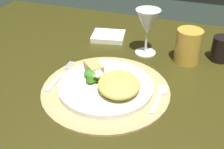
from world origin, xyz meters
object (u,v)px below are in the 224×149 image
object	(u,v)px
dining_table	(120,114)
wine_glass	(147,24)
spoon	(161,93)
amber_tumbler	(188,46)
fork	(59,77)
napkin	(108,36)
dark_tumbler	(221,49)
dinner_plate	(106,86)

from	to	relation	value
dining_table	wine_glass	size ratio (longest dim) A/B	9.50
dining_table	wine_glass	xyz separation A→B (m)	(0.03, 0.16, 0.25)
spoon	amber_tumbler	distance (m)	0.21
wine_glass	fork	bearing A→B (deg)	-129.12
napkin	wine_glass	bearing A→B (deg)	-22.14
spoon	dark_tumbler	world-z (taller)	dark_tumbler
fork	napkin	distance (m)	0.30
napkin	fork	bearing A→B (deg)	-97.21
dinner_plate	amber_tumbler	bearing A→B (deg)	51.63
wine_glass	amber_tumbler	distance (m)	0.14
dining_table	dark_tumbler	distance (m)	0.38
dining_table	dark_tumbler	bearing A→B (deg)	36.64
spoon	dark_tumbler	xyz separation A→B (m)	(0.14, 0.25, 0.03)
fork	wine_glass	size ratio (longest dim) A/B	1.07
dining_table	wine_glass	bearing A→B (deg)	78.01
napkin	amber_tumbler	size ratio (longest dim) A/B	1.09
dinner_plate	napkin	world-z (taller)	dinner_plate
dinner_plate	wine_glass	world-z (taller)	wine_glass
dining_table	dark_tumbler	world-z (taller)	dark_tumbler
dining_table	dinner_plate	size ratio (longest dim) A/B	5.61
spoon	amber_tumbler	world-z (taller)	amber_tumbler
dining_table	dinner_plate	xyz separation A→B (m)	(-0.02, -0.08, 0.16)
napkin	dark_tumbler	distance (m)	0.39
amber_tumbler	dark_tumbler	size ratio (longest dim) A/B	1.37
dark_tumbler	amber_tumbler	bearing A→B (deg)	-155.44
fork	dark_tumbler	world-z (taller)	dark_tumbler
amber_tumbler	fork	bearing A→B (deg)	-144.99
dinner_plate	wine_glass	size ratio (longest dim) A/B	1.69
dinner_plate	dark_tumbler	distance (m)	0.40
spoon	wine_glass	xyz separation A→B (m)	(-0.09, 0.21, 0.09)
napkin	amber_tumbler	distance (m)	0.30
dinner_plate	napkin	distance (m)	0.32
napkin	wine_glass	size ratio (longest dim) A/B	0.77
dinner_plate	napkin	size ratio (longest dim) A/B	2.20
spoon	wine_glass	size ratio (longest dim) A/B	0.85
napkin	dining_table	bearing A→B (deg)	-61.81
spoon	dinner_plate	bearing A→B (deg)	-170.06
amber_tumbler	wine_glass	bearing A→B (deg)	176.41
spoon	dark_tumbler	size ratio (longest dim) A/B	1.64
dinner_plate	fork	xyz separation A→B (m)	(-0.14, 0.00, -0.00)
wine_glass	spoon	bearing A→B (deg)	-66.30
dinner_plate	wine_glass	xyz separation A→B (m)	(0.05, 0.24, 0.09)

